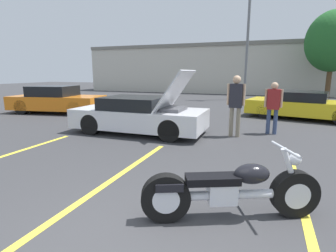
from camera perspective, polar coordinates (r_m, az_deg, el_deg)
parking_stripe_middle at (r=4.56m, az=-14.90°, el=-13.14°), size 0.12×5.47×0.01m
parking_stripe_back at (r=3.86m, az=28.20°, el=-18.95°), size 0.12×5.47×0.01m
far_building at (r=25.24m, az=18.47°, el=12.06°), size 32.00×4.20×4.40m
light_pole at (r=19.37m, az=17.26°, el=19.04°), size 1.21×0.28×8.33m
tree_background at (r=21.22m, az=32.32°, el=15.31°), size 3.47×3.47×5.90m
motorcycle at (r=3.57m, az=13.51°, el=-13.53°), size 2.18×1.16×0.95m
show_car_hood_open at (r=8.27m, az=-6.13°, el=2.40°), size 4.14×1.78×1.95m
parked_car_mid_row at (r=12.20m, az=27.32°, el=4.01°), size 4.68×2.83×1.11m
parked_car_left_row at (r=13.48m, az=-23.11°, el=5.21°), size 4.48×2.44×1.26m
spectator_near_motorcycle at (r=8.62m, az=21.92°, el=4.50°), size 0.52×0.21×1.59m
spectator_by_show_car at (r=7.89m, az=14.54°, el=5.39°), size 0.52×0.24×1.80m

